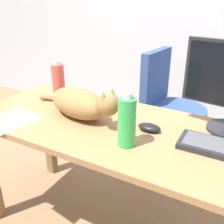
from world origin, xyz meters
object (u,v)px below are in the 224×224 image
at_px(water_bottle, 58,82).
at_px(spray_bottle, 127,122).
at_px(cat, 81,103).
at_px(office_chair, 168,121).
at_px(computer_mouse, 149,128).

distance_m(water_bottle, spray_bottle, 0.65).
xyz_separation_m(cat, spray_bottle, (0.33, -0.14, 0.03)).
xyz_separation_m(cat, water_bottle, (-0.26, 0.15, 0.03)).
distance_m(office_chair, computer_mouse, 0.81).
xyz_separation_m(office_chair, cat, (-0.25, -0.77, 0.38)).
bearing_deg(cat, computer_mouse, 4.25).
bearing_deg(computer_mouse, spray_bottle, -104.20).
xyz_separation_m(computer_mouse, water_bottle, (-0.63, 0.12, 0.09)).
bearing_deg(office_chair, cat, -108.26).
distance_m(cat, spray_bottle, 0.35).
relative_size(office_chair, cat, 1.56).
relative_size(cat, water_bottle, 2.49).
relative_size(computer_mouse, spray_bottle, 0.46).
distance_m(cat, computer_mouse, 0.37).
relative_size(water_bottle, spray_bottle, 1.00).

